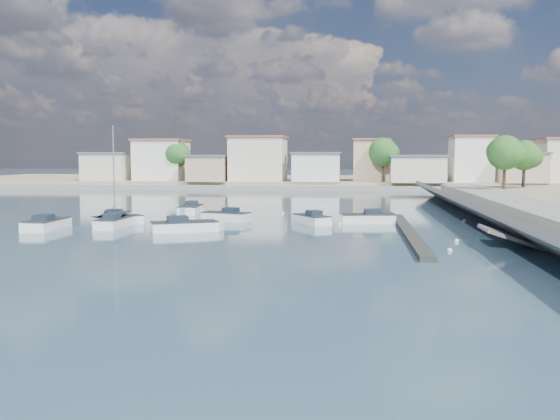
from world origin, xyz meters
name	(u,v)px	position (x,y,z in m)	size (l,w,h in m)	color
ground	(331,204)	(0.00, 40.00, 0.00)	(400.00, 400.00, 0.00)	#2E4B5C
seawall_walkway	(551,221)	(18.50, 13.00, 0.90)	(5.00, 90.00, 1.80)	slate
breakwater	(404,228)	(6.90, 12.69, 0.17)	(2.00, 31.02, 0.35)	black
far_shore_land	(340,181)	(0.00, 92.00, 0.70)	(160.00, 40.00, 1.40)	gray
far_shore_quay	(337,188)	(0.00, 71.00, 0.40)	(160.00, 2.50, 0.80)	slate
far_town	(397,162)	(10.71, 76.92, 4.93)	(113.01, 12.80, 8.35)	beige
shore_trees	(387,155)	(8.34, 68.11, 6.22)	(74.56, 38.32, 7.92)	#38281E
motorboat_a	(115,223)	(-17.45, 11.82, 0.38)	(1.91, 5.11, 1.48)	white
motorboat_b	(120,221)	(-17.74, 13.78, 0.38)	(4.28, 4.08, 1.48)	white
motorboat_c	(224,217)	(-9.31, 18.22, 0.38)	(5.09, 3.09, 1.48)	white
motorboat_d	(364,219)	(3.73, 17.79, 0.38)	(5.56, 2.78, 1.48)	white
motorboat_e	(48,224)	(-22.60, 10.16, 0.38)	(2.21, 5.91, 1.48)	white
motorboat_f	(310,220)	(-1.09, 16.47, 0.38)	(3.78, 4.56, 1.48)	white
motorboat_g	(190,210)	(-14.38, 25.03, 0.38)	(2.23, 5.69, 1.48)	white
motorboat_h	(188,227)	(-10.56, 9.80, 0.38)	(5.80, 4.18, 1.48)	white
sailboat	(115,218)	(-18.86, 15.48, 0.41)	(3.81, 7.45, 9.00)	white
mooring_buoys	(375,223)	(4.71, 17.15, 0.05)	(17.96, 32.35, 0.33)	white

